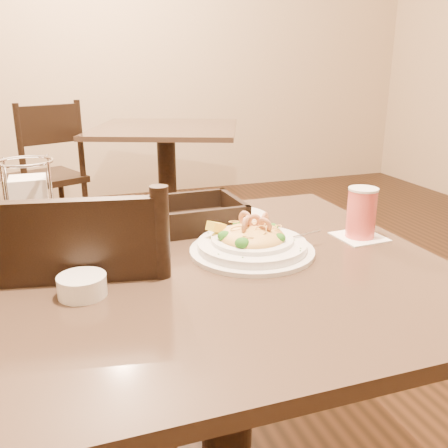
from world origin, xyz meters
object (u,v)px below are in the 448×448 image
object	(u,v)px
main_table	(227,359)
dining_chair_far	(46,172)
drink_glass	(361,213)
dining_chair_near	(87,356)
side_plate	(234,217)
napkin_caddy	(31,208)
bread_basket	(194,217)
pasta_bowl	(252,242)
background_table	(167,163)
butter_ramekin	(82,286)

from	to	relation	value
main_table	dining_chair_far	world-z (taller)	dining_chair_far
drink_glass	dining_chair_far	bearing A→B (deg)	107.99
dining_chair_near	side_plate	xyz separation A→B (m)	(0.42, 0.14, 0.25)
napkin_caddy	side_plate	bearing A→B (deg)	1.65
napkin_caddy	side_plate	xyz separation A→B (m)	(0.51, 0.01, -0.08)
drink_glass	bread_basket	size ratio (longest dim) A/B	0.50
pasta_bowl	drink_glass	size ratio (longest dim) A/B	2.50
background_table	napkin_caddy	distance (m)	2.16
background_table	pasta_bowl	world-z (taller)	pasta_bowl
background_table	side_plate	bearing A→B (deg)	-97.50
main_table	pasta_bowl	size ratio (longest dim) A/B	2.92
background_table	dining_chair_near	bearing A→B (deg)	-107.73
pasta_bowl	napkin_caddy	size ratio (longest dim) A/B	1.55
pasta_bowl	bread_basket	world-z (taller)	pasta_bowl
dining_chair_far	main_table	bearing A→B (deg)	76.94
main_table	side_plate	distance (m)	0.39
bread_basket	side_plate	world-z (taller)	bread_basket
pasta_bowl	drink_glass	bearing A→B (deg)	1.89
main_table	background_table	world-z (taller)	same
main_table	pasta_bowl	xyz separation A→B (m)	(0.07, 0.03, 0.26)
side_plate	drink_glass	bearing A→B (deg)	-45.19
background_table	drink_glass	bearing A→B (deg)	-90.63
napkin_caddy	dining_chair_near	bearing A→B (deg)	-55.79
butter_ramekin	drink_glass	bearing A→B (deg)	8.91
drink_glass	butter_ramekin	world-z (taller)	drink_glass
side_plate	dining_chair_far	bearing A→B (deg)	103.79
dining_chair_far	pasta_bowl	size ratio (longest dim) A/B	3.02
dining_chair_near	bread_basket	world-z (taller)	dining_chair_near
napkin_caddy	butter_ramekin	world-z (taller)	napkin_caddy
bread_basket	pasta_bowl	bearing A→B (deg)	-73.43
drink_glass	butter_ramekin	size ratio (longest dim) A/B	1.39
dining_chair_far	drink_glass	bearing A→B (deg)	85.68
main_table	dining_chair_far	xyz separation A→B (m)	(-0.37, 2.29, -0.01)
dining_chair_near	pasta_bowl	world-z (taller)	dining_chair_near
dining_chair_far	napkin_caddy	xyz separation A→B (m)	(-0.01, -2.02, 0.33)
napkin_caddy	drink_glass	bearing A→B (deg)	-16.72
background_table	butter_ramekin	world-z (taller)	butter_ramekin
side_plate	butter_ramekin	xyz separation A→B (m)	(-0.42, -0.34, 0.01)
pasta_bowl	side_plate	size ratio (longest dim) A/B	1.69
background_table	butter_ramekin	distance (m)	2.43
dining_chair_far	pasta_bowl	distance (m)	2.31
dining_chair_near	background_table	bearing A→B (deg)	-97.14
pasta_bowl	napkin_caddy	bearing A→B (deg)	153.02
dining_chair_near	side_plate	size ratio (longest dim) A/B	5.10
dining_chair_far	bread_basket	distance (m)	2.07
dining_chair_far	butter_ramekin	xyz separation A→B (m)	(0.07, -2.35, 0.27)
dining_chair_near	drink_glass	xyz separation A→B (m)	(0.65, -0.09, 0.31)
napkin_caddy	dining_chair_far	bearing A→B (deg)	89.60
side_plate	butter_ramekin	size ratio (longest dim) A/B	2.05
dining_chair_far	side_plate	xyz separation A→B (m)	(0.49, -2.00, 0.25)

